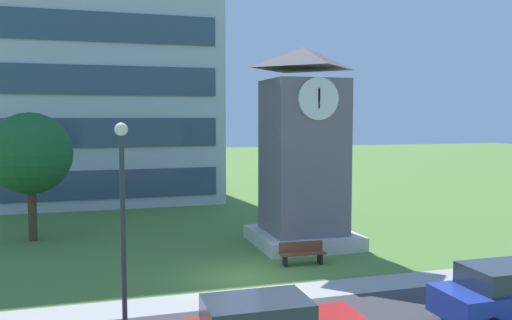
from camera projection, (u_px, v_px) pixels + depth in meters
The scene contains 8 objects.
ground_plane at pixel (247, 278), 19.22m from camera, with size 160.00×160.00×0.00m, color #567F38.
kerb_strip at pixel (263, 295), 17.36m from camera, with size 120.00×1.60×0.01m, color #9E9E99.
office_building at pixel (86, 40), 38.01m from camera, with size 17.38×12.74×22.40m.
clock_tower at pixel (303, 159), 23.99m from camera, with size 4.37×4.37×8.85m.
park_bench at pixel (302, 253), 20.92m from camera, with size 1.82×0.57×0.88m.
street_lamp at pixel (123, 201), 14.52m from camera, with size 0.36×0.36×5.62m.
tree_by_building at pixel (30, 154), 24.66m from camera, with size 3.78×3.78×5.99m.
parked_car_blue at pixel (506, 295), 14.81m from camera, with size 4.02×2.03×1.69m.
Camera 1 is at (-5.09, -18.11, 5.78)m, focal length 37.52 mm.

